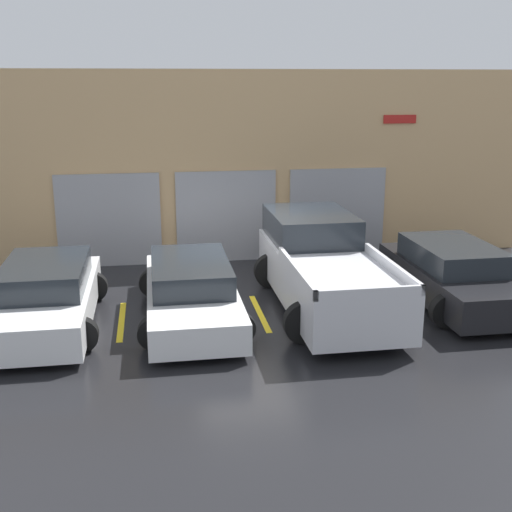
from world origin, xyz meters
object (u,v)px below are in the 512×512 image
at_px(pickup_truck, 323,267).
at_px(van_right, 453,275).
at_px(sedan_side, 46,296).
at_px(sedan_white, 191,291).

distance_m(pickup_truck, van_right, 2.85).
height_order(sedan_side, van_right, van_right).
relative_size(sedan_white, sedan_side, 1.07).
bearing_deg(sedan_white, sedan_side, -179.92).
bearing_deg(pickup_truck, van_right, -5.39).
height_order(pickup_truck, sedan_side, pickup_truck).
bearing_deg(van_right, sedan_white, 179.93).
bearing_deg(sedan_side, van_right, -0.02).
height_order(pickup_truck, van_right, pickup_truck).
xyz_separation_m(pickup_truck, van_right, (2.83, -0.27, -0.23)).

